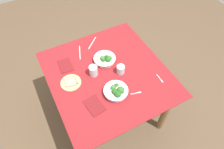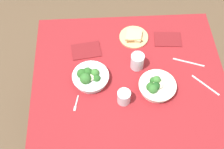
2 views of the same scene
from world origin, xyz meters
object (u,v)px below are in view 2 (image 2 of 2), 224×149
at_px(bread_side_plate, 134,37).
at_px(napkin_folded_upper, 86,51).
at_px(broccoli_bowl_far, 90,77).
at_px(table_knife_left, 205,85).
at_px(fork_by_near_bowl, 76,104).
at_px(broccoli_bowl_near, 156,86).
at_px(napkin_folded_lower, 168,39).
at_px(water_glass_center, 137,61).
at_px(table_knife_right, 189,62).
at_px(water_glass_side, 124,97).

distance_m(bread_side_plate, napkin_folded_upper, 0.33).
bearing_deg(broccoli_bowl_far, table_knife_left, -6.24).
bearing_deg(napkin_folded_upper, fork_by_near_bowl, -98.93).
bearing_deg(table_knife_left, bread_side_plate, 2.74).
xyz_separation_m(bread_side_plate, napkin_folded_upper, (-0.32, -0.09, -0.01)).
distance_m(broccoli_bowl_near, napkin_folded_lower, 0.40).
bearing_deg(napkin_folded_upper, table_knife_left, -22.89).
bearing_deg(fork_by_near_bowl, table_knife_left, 108.76).
height_order(water_glass_center, table_knife_left, water_glass_center).
relative_size(water_glass_center, napkin_folded_lower, 0.59).
bearing_deg(broccoli_bowl_near, fork_by_near_bowl, -170.78).
bearing_deg(table_knife_left, water_glass_center, 25.38).
bearing_deg(table_knife_right, water_glass_side, -129.76).
distance_m(table_knife_right, napkin_folded_upper, 0.65).
bearing_deg(napkin_folded_lower, water_glass_side, -126.49).
bearing_deg(bread_side_plate, table_knife_right, -34.07).
distance_m(broccoli_bowl_near, water_glass_center, 0.20).
relative_size(broccoli_bowl_near, napkin_folded_lower, 1.25).
relative_size(broccoli_bowl_far, water_glass_side, 2.57).
bearing_deg(napkin_folded_lower, broccoli_bowl_far, -150.84).
bearing_deg(broccoli_bowl_far, napkin_folded_upper, 95.52).
xyz_separation_m(broccoli_bowl_far, water_glass_center, (0.29, 0.09, 0.02)).
distance_m(bread_side_plate, napkin_folded_lower, 0.23).
bearing_deg(napkin_folded_lower, water_glass_center, -138.13).
height_order(water_glass_side, table_knife_left, water_glass_side).
bearing_deg(water_glass_center, bread_side_plate, 89.42).
distance_m(broccoli_bowl_far, bread_side_plate, 0.43).
xyz_separation_m(water_glass_center, napkin_folded_upper, (-0.31, 0.14, -0.05)).
xyz_separation_m(water_glass_side, table_knife_right, (0.43, 0.25, -0.04)).
relative_size(bread_side_plate, napkin_folded_upper, 1.04).
bearing_deg(table_knife_left, water_glass_side, 56.33).
bearing_deg(water_glass_side, broccoli_bowl_near, 19.08).
height_order(table_knife_left, napkin_folded_lower, napkin_folded_lower).
height_order(broccoli_bowl_far, table_knife_right, broccoli_bowl_far).
bearing_deg(water_glass_center, water_glass_side, -112.73).
xyz_separation_m(water_glass_side, napkin_folded_lower, (0.32, 0.44, -0.04)).
relative_size(table_knife_right, napkin_folded_lower, 1.12).
distance_m(water_glass_center, fork_by_near_bowl, 0.45).
distance_m(fork_by_near_bowl, table_knife_left, 0.77).
bearing_deg(fork_by_near_bowl, napkin_folded_lower, 139.28).
distance_m(bread_side_plate, water_glass_center, 0.23).
relative_size(water_glass_side, fork_by_near_bowl, 0.86).
height_order(broccoli_bowl_near, table_knife_right, broccoli_bowl_near).
bearing_deg(napkin_folded_upper, water_glass_center, -23.72).
xyz_separation_m(broccoli_bowl_near, bread_side_plate, (-0.09, 0.40, -0.02)).
height_order(water_glass_center, napkin_folded_lower, water_glass_center).
relative_size(broccoli_bowl_far, broccoli_bowl_near, 1.00).
distance_m(table_knife_left, napkin_folded_lower, 0.40).
bearing_deg(table_knife_left, napkin_folded_lower, -17.49).
bearing_deg(broccoli_bowl_near, bread_side_plate, 103.14).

